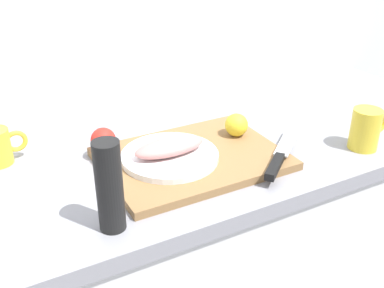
{
  "coord_description": "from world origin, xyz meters",
  "views": [
    {
      "loc": [
        -0.37,
        -0.93,
        1.46
      ],
      "look_at": [
        0.1,
        -0.06,
        0.95
      ],
      "focal_mm": 43.27,
      "sensor_mm": 36.0,
      "label": 1
    }
  ],
  "objects_px": {
    "white_plate": "(170,156)",
    "pepper_mill": "(109,187)",
    "cutting_board": "(192,158)",
    "fish_fillet": "(170,147)",
    "coffee_mug_1": "(366,129)",
    "lemon_0": "(236,125)",
    "chef_knife": "(280,156)"
  },
  "relations": [
    {
      "from": "white_plate",
      "to": "lemon_0",
      "type": "distance_m",
      "value": 0.22
    },
    {
      "from": "white_plate",
      "to": "coffee_mug_1",
      "type": "relative_size",
      "value": 2.05
    },
    {
      "from": "cutting_board",
      "to": "fish_fillet",
      "type": "relative_size",
      "value": 2.45
    },
    {
      "from": "white_plate",
      "to": "lemon_0",
      "type": "xyz_separation_m",
      "value": [
        0.21,
        0.03,
        0.02
      ]
    },
    {
      "from": "cutting_board",
      "to": "white_plate",
      "type": "height_order",
      "value": "white_plate"
    },
    {
      "from": "white_plate",
      "to": "chef_knife",
      "type": "bearing_deg",
      "value": -28.72
    },
    {
      "from": "coffee_mug_1",
      "to": "white_plate",
      "type": "bearing_deg",
      "value": 162.83
    },
    {
      "from": "chef_knife",
      "to": "lemon_0",
      "type": "distance_m",
      "value": 0.16
    },
    {
      "from": "chef_knife",
      "to": "lemon_0",
      "type": "bearing_deg",
      "value": 57.96
    },
    {
      "from": "lemon_0",
      "to": "coffee_mug_1",
      "type": "xyz_separation_m",
      "value": [
        0.27,
        -0.18,
        0.0
      ]
    },
    {
      "from": "chef_knife",
      "to": "coffee_mug_1",
      "type": "bearing_deg",
      "value": -44.41
    },
    {
      "from": "white_plate",
      "to": "fish_fillet",
      "type": "relative_size",
      "value": 1.33
    },
    {
      "from": "cutting_board",
      "to": "fish_fillet",
      "type": "bearing_deg",
      "value": 173.01
    },
    {
      "from": "cutting_board",
      "to": "white_plate",
      "type": "distance_m",
      "value": 0.06
    },
    {
      "from": "lemon_0",
      "to": "chef_knife",
      "type": "bearing_deg",
      "value": -82.85
    },
    {
      "from": "coffee_mug_1",
      "to": "pepper_mill",
      "type": "height_order",
      "value": "pepper_mill"
    },
    {
      "from": "chef_knife",
      "to": "coffee_mug_1",
      "type": "xyz_separation_m",
      "value": [
        0.25,
        -0.02,
        0.03
      ]
    },
    {
      "from": "white_plate",
      "to": "chef_knife",
      "type": "distance_m",
      "value": 0.26
    },
    {
      "from": "white_plate",
      "to": "pepper_mill",
      "type": "xyz_separation_m",
      "value": [
        -0.2,
        -0.16,
        0.07
      ]
    },
    {
      "from": "white_plate",
      "to": "lemon_0",
      "type": "relative_size",
      "value": 3.85
    },
    {
      "from": "cutting_board",
      "to": "coffee_mug_1",
      "type": "bearing_deg",
      "value": -18.45
    },
    {
      "from": "chef_knife",
      "to": "coffee_mug_1",
      "type": "distance_m",
      "value": 0.26
    },
    {
      "from": "chef_knife",
      "to": "pepper_mill",
      "type": "height_order",
      "value": "pepper_mill"
    },
    {
      "from": "white_plate",
      "to": "pepper_mill",
      "type": "distance_m",
      "value": 0.27
    },
    {
      "from": "chef_knife",
      "to": "coffee_mug_1",
      "type": "height_order",
      "value": "coffee_mug_1"
    },
    {
      "from": "fish_fillet",
      "to": "pepper_mill",
      "type": "height_order",
      "value": "pepper_mill"
    },
    {
      "from": "cutting_board",
      "to": "chef_knife",
      "type": "relative_size",
      "value": 1.77
    },
    {
      "from": "fish_fillet",
      "to": "white_plate",
      "type": "bearing_deg",
      "value": 0.0
    },
    {
      "from": "cutting_board",
      "to": "pepper_mill",
      "type": "bearing_deg",
      "value": -148.99
    },
    {
      "from": "fish_fillet",
      "to": "chef_knife",
      "type": "bearing_deg",
      "value": -28.72
    },
    {
      "from": "lemon_0",
      "to": "cutting_board",
      "type": "bearing_deg",
      "value": -165.2
    },
    {
      "from": "coffee_mug_1",
      "to": "chef_knife",
      "type": "bearing_deg",
      "value": 174.78
    }
  ]
}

